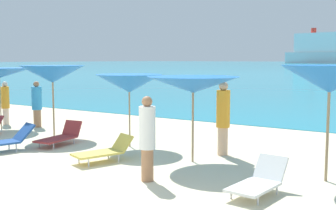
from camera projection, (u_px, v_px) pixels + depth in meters
name	position (u px, v px, depth m)	size (l,w,h in m)	color
ground_plane	(249.00, 128.00, 16.17)	(50.00, 100.00, 0.30)	beige
umbrella_2	(52.00, 74.00, 13.42)	(2.22, 2.22, 2.25)	#9E7F59
umbrella_3	(129.00, 84.00, 11.83)	(1.84, 1.84, 2.03)	#9E7F59
umbrella_4	(193.00, 85.00, 10.06)	(2.30, 2.30, 2.04)	#9E7F59
umbrella_5	(330.00, 79.00, 8.41)	(1.92, 1.92, 2.33)	#9E7F59
lounge_chair_0	(104.00, 151.00, 10.22)	(1.05, 1.54, 0.60)	#D8BF4C
lounge_chair_1	(259.00, 181.00, 7.74)	(0.73, 1.43, 0.62)	white
lounge_chair_4	(60.00, 136.00, 12.26)	(0.74, 1.49, 0.63)	#A53333
lounge_chair_9	(6.00, 140.00, 11.38)	(0.99, 1.63, 0.69)	#1E478C
beachgoer_0	(5.00, 102.00, 15.96)	(0.30, 0.30, 1.62)	beige
beachgoer_1	(223.00, 116.00, 10.85)	(0.35, 0.35, 1.89)	#DBAA84
beachgoer_2	(147.00, 136.00, 8.54)	(0.33, 0.33, 1.72)	#A3704C
beachgoer_3	(37.00, 103.00, 15.41)	(0.36, 0.36, 1.66)	#A3704C
cruise_ship	(322.00, 50.00, 251.59)	(43.20, 15.73, 20.89)	silver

